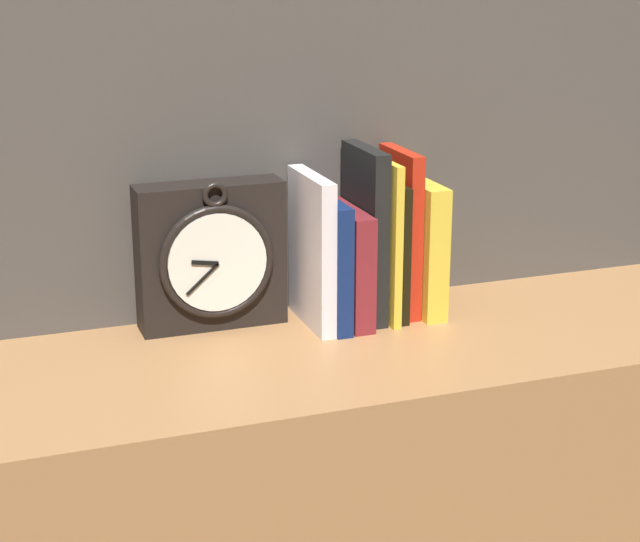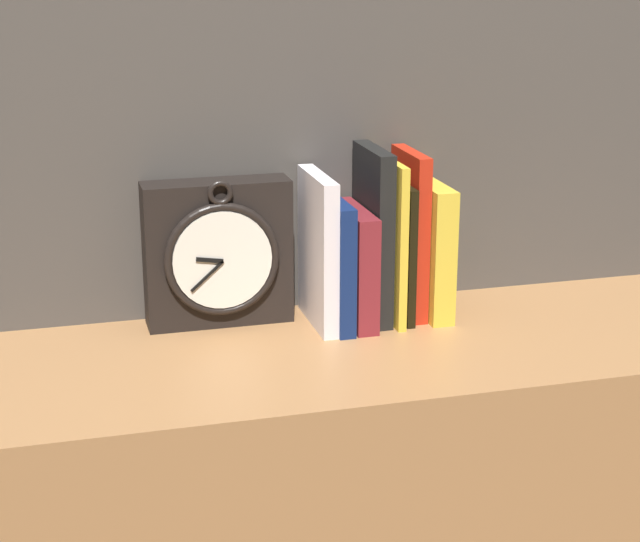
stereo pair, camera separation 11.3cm
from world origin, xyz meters
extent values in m
cube|color=#47423D|center=(0.00, 0.22, 1.30)|extent=(6.00, 0.05, 2.60)
cube|color=black|center=(-0.11, 0.15, 0.95)|extent=(0.21, 0.06, 0.21)
torus|color=black|center=(-0.11, 0.12, 0.95)|extent=(0.17, 0.01, 0.17)
cylinder|color=white|center=(-0.11, 0.11, 0.95)|extent=(0.14, 0.01, 0.14)
cube|color=black|center=(-0.13, 0.11, 0.95)|extent=(0.04, 0.00, 0.01)
cube|color=black|center=(-0.14, 0.11, 0.92)|extent=(0.05, 0.00, 0.04)
torus|color=black|center=(-0.11, 0.12, 1.04)|extent=(0.04, 0.01, 0.04)
cube|color=white|center=(0.03, 0.11, 0.95)|extent=(0.02, 0.15, 0.23)
cube|color=navy|center=(0.05, 0.11, 0.93)|extent=(0.02, 0.15, 0.19)
cube|color=maroon|center=(0.08, 0.11, 0.92)|extent=(0.03, 0.15, 0.17)
cube|color=black|center=(0.11, 0.12, 0.97)|extent=(0.02, 0.13, 0.26)
cube|color=gold|center=(0.13, 0.11, 0.96)|extent=(0.01, 0.15, 0.24)
cube|color=black|center=(0.15, 0.12, 0.94)|extent=(0.01, 0.14, 0.21)
cube|color=red|center=(0.17, 0.12, 0.96)|extent=(0.02, 0.12, 0.25)
cube|color=gold|center=(0.20, 0.11, 0.94)|extent=(0.03, 0.14, 0.20)
camera|label=1|loc=(-0.47, -1.30, 1.39)|focal=60.00mm
camera|label=2|loc=(-0.36, -1.33, 1.39)|focal=60.00mm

